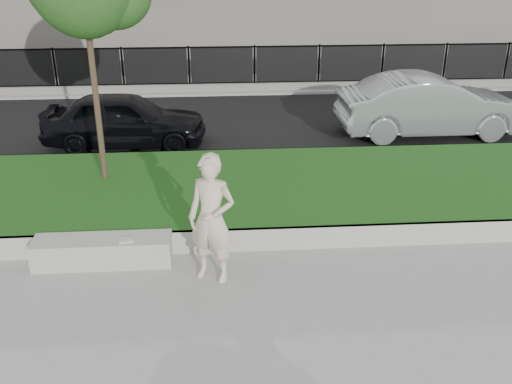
{
  "coord_description": "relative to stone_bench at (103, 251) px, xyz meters",
  "views": [
    {
      "loc": [
        0.21,
        -7.28,
        4.69
      ],
      "look_at": [
        0.84,
        1.2,
        0.99
      ],
      "focal_mm": 40.0,
      "sensor_mm": 36.0,
      "label": 1
    }
  ],
  "objects": [
    {
      "name": "ground",
      "position": [
        1.63,
        -0.8,
        -0.22
      ],
      "size": [
        90.0,
        90.0,
        0.0
      ],
      "primitive_type": "plane",
      "color": "gray",
      "rests_on": "ground"
    },
    {
      "name": "car_silver",
      "position": [
        7.46,
        6.07,
        0.61
      ],
      "size": [
        4.82,
        1.74,
        1.58
      ],
      "primitive_type": "imported",
      "rotation": [
        0.0,
        0.0,
        1.58
      ],
      "color": "#9D9FA5",
      "rests_on": "street"
    },
    {
      "name": "grass_kerb",
      "position": [
        1.63,
        0.24,
        -0.02
      ],
      "size": [
        34.0,
        0.08,
        0.4
      ],
      "primitive_type": "cube",
      "color": "#A19E97",
      "rests_on": "ground"
    },
    {
      "name": "grass_bank",
      "position": [
        1.63,
        2.2,
        -0.02
      ],
      "size": [
        34.0,
        4.0,
        0.4
      ],
      "primitive_type": "cube",
      "color": "#0E390F",
      "rests_on": "ground"
    },
    {
      "name": "street",
      "position": [
        1.63,
        7.7,
        -0.2
      ],
      "size": [
        34.0,
        7.0,
        0.04
      ],
      "primitive_type": "cube",
      "color": "black",
      "rests_on": "ground"
    },
    {
      "name": "far_pavement",
      "position": [
        1.63,
        12.2,
        -0.16
      ],
      "size": [
        34.0,
        3.0,
        0.12
      ],
      "primitive_type": "cube",
      "color": "gray",
      "rests_on": "ground"
    },
    {
      "name": "stone_bench",
      "position": [
        0.0,
        0.0,
        0.0
      ],
      "size": [
        2.16,
        0.54,
        0.44
      ],
      "primitive_type": "cube",
      "color": "#A19E97",
      "rests_on": "ground"
    },
    {
      "name": "iron_fence",
      "position": [
        1.63,
        11.2,
        0.32
      ],
      "size": [
        32.0,
        0.3,
        1.5
      ],
      "color": "slate",
      "rests_on": "far_pavement"
    },
    {
      "name": "man",
      "position": [
        1.75,
        -0.55,
        0.77
      ],
      "size": [
        0.86,
        0.73,
        1.99
      ],
      "primitive_type": "imported",
      "rotation": [
        0.0,
        0.0,
        -0.41
      ],
      "color": "beige",
      "rests_on": "ground"
    },
    {
      "name": "book",
      "position": [
        0.4,
        -0.1,
        0.23
      ],
      "size": [
        0.25,
        0.19,
        0.03
      ],
      "primitive_type": "cube",
      "rotation": [
        0.0,
        0.0,
        0.13
      ],
      "color": "beige",
      "rests_on": "stone_bench"
    },
    {
      "name": "car_dark",
      "position": [
        -0.39,
        5.76,
        0.5
      ],
      "size": [
        4.06,
        1.81,
        1.36
      ],
      "primitive_type": "imported",
      "rotation": [
        0.0,
        0.0,
        1.52
      ],
      "color": "black",
      "rests_on": "street"
    }
  ]
}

